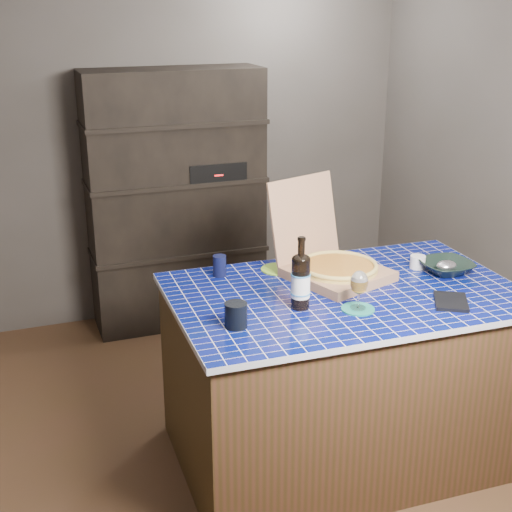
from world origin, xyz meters
name	(u,v)px	position (x,y,z in m)	size (l,w,h in m)	color
room	(250,211)	(0.00, 0.00, 1.25)	(3.50, 3.50, 3.50)	#503322
shelving_unit	(177,201)	(0.00, 1.53, 0.90)	(1.20, 0.41, 1.80)	black
kitchen_island	(342,375)	(0.36, -0.35, 0.46)	(1.68, 1.09, 0.91)	#4C2C1E
pizza_box	(334,265)	(0.39, -0.16, 0.98)	(0.57, 0.63, 0.47)	#92654B
mead_bottle	(301,281)	(0.08, -0.45, 1.04)	(0.09, 0.09, 0.34)	black
teal_trivet	(358,309)	(0.32, -0.56, 0.91)	(0.15, 0.15, 0.01)	#167263
wine_glass	(359,283)	(0.32, -0.56, 1.04)	(0.08, 0.08, 0.18)	white
tumbler	(236,315)	(-0.26, -0.54, 0.97)	(0.10, 0.10, 0.11)	black
dvd_case	(451,301)	(0.75, -0.64, 0.92)	(0.15, 0.20, 0.02)	black
bowl	(446,267)	(0.95, -0.31, 0.94)	(0.26, 0.26, 0.06)	black
foil_contents	(447,266)	(0.95, -0.31, 0.95)	(0.11, 0.09, 0.05)	silver
white_jar	(418,262)	(0.85, -0.20, 0.94)	(0.08, 0.08, 0.07)	silver
navy_cup	(220,266)	(-0.14, 0.05, 0.96)	(0.07, 0.07, 0.11)	black
green_trivet	(278,269)	(0.17, 0.03, 0.91)	(0.18, 0.18, 0.01)	#79AC24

